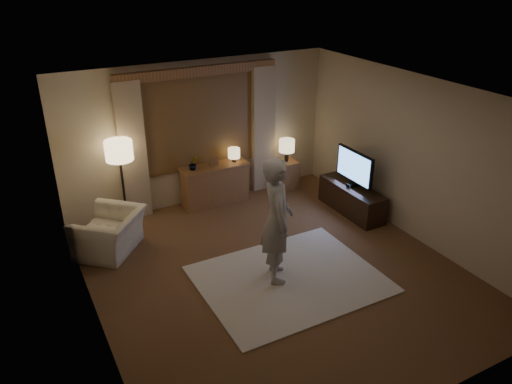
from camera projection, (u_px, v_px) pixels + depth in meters
room at (259, 176)px, 7.10m from camera, size 5.04×5.54×2.64m
rug at (289, 279)px, 7.09m from camera, size 2.50×2.00×0.02m
sideboard at (215, 185)px, 9.18m from camera, size 1.20×0.40×0.70m
picture_frame at (214, 162)px, 8.99m from camera, size 0.16×0.02×0.20m
plant at (193, 164)px, 8.80m from camera, size 0.17×0.13×0.30m
table_lamp_sideboard at (234, 154)px, 9.12m from camera, size 0.22×0.22×0.30m
floor_lamp at (119, 155)px, 7.99m from camera, size 0.44×0.44×1.52m
armchair at (110, 233)px, 7.65m from camera, size 1.30×1.31×0.64m
side_table at (286, 174)px, 9.81m from camera, size 0.40×0.40×0.56m
table_lamp_side at (287, 146)px, 9.56m from camera, size 0.30×0.30×0.44m
tv_stand at (352, 199)px, 8.88m from camera, size 0.45×1.40×0.50m
tv at (355, 167)px, 8.62m from camera, size 0.22×0.91×0.66m
person at (277, 220)px, 6.75m from camera, size 0.64×0.77×1.82m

